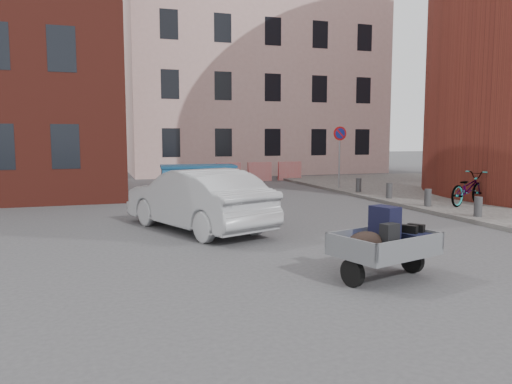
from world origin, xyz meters
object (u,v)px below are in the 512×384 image
object	(u,v)px
silver_car	(197,200)
bicycle	(468,188)
trailer	(384,243)
dumpster	(198,180)

from	to	relation	value
silver_car	bicycle	xyz separation A→B (m)	(9.06, 0.94, -0.10)
trailer	silver_car	xyz separation A→B (m)	(-2.03, 5.27, 0.16)
trailer	silver_car	size ratio (longest dim) A/B	0.42
silver_car	dumpster	bearing A→B (deg)	-123.21
dumpster	bicycle	xyz separation A→B (m)	(7.59, -6.23, 0.05)
dumpster	silver_car	bearing A→B (deg)	-95.84
trailer	bicycle	world-z (taller)	bicycle
dumpster	silver_car	distance (m)	7.32
silver_car	bicycle	bearing A→B (deg)	164.33
trailer	silver_car	distance (m)	5.65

